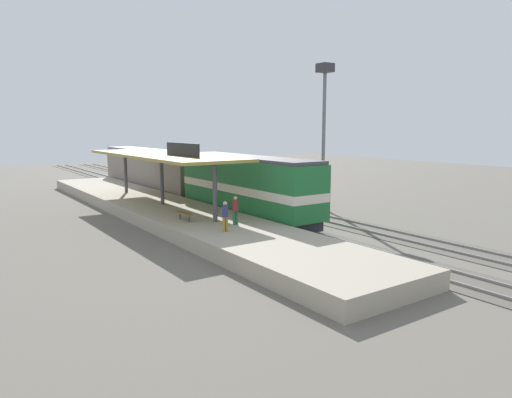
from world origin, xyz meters
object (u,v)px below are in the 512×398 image
(freight_car, at_px, (227,177))
(light_mast, at_px, (324,105))
(passenger_carriage_single, at_px, (151,170))
(person_waiting, at_px, (225,215))
(person_walking, at_px, (235,209))
(locomotive, at_px, (247,186))
(platform_bench, at_px, (184,214))

(freight_car, height_order, light_mast, light_mast)
(passenger_carriage_single, distance_m, person_waiting, 24.85)
(person_walking, bearing_deg, freight_car, 60.44)
(freight_car, relative_size, person_waiting, 7.02)
(freight_car, bearing_deg, locomotive, -113.99)
(freight_car, height_order, person_waiting, freight_car)
(freight_car, bearing_deg, platform_bench, -130.54)
(passenger_carriage_single, relative_size, person_walking, 11.70)
(locomotive, relative_size, freight_car, 1.20)
(locomotive, relative_size, person_waiting, 8.44)
(platform_bench, distance_m, person_walking, 3.49)
(freight_car, height_order, person_walking, freight_car)
(locomotive, distance_m, person_walking, 6.39)
(passenger_carriage_single, bearing_deg, platform_bench, -106.65)
(passenger_carriage_single, xyz_separation_m, person_walking, (-4.05, -22.91, -0.46))
(freight_car, xyz_separation_m, person_walking, (-8.65, -15.25, -0.12))
(locomotive, height_order, light_mast, light_mast)
(platform_bench, bearing_deg, person_walking, -55.59)
(passenger_carriage_single, distance_m, light_mast, 20.21)
(locomotive, bearing_deg, freight_car, 66.01)
(platform_bench, height_order, passenger_carriage_single, passenger_carriage_single)
(freight_car, distance_m, person_walking, 17.53)
(person_waiting, bearing_deg, locomotive, 48.31)
(person_walking, bearing_deg, locomotive, 50.50)
(light_mast, bearing_deg, person_waiting, -153.69)
(locomotive, bearing_deg, light_mast, 2.74)
(platform_bench, xyz_separation_m, person_walking, (1.95, -2.85, 0.51))
(light_mast, height_order, person_walking, light_mast)
(light_mast, bearing_deg, platform_bench, -170.01)
(freight_car, distance_m, light_mast, 12.28)
(passenger_carriage_single, bearing_deg, person_walking, -100.02)
(locomotive, xyz_separation_m, person_waiting, (-5.54, -6.22, -0.56))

